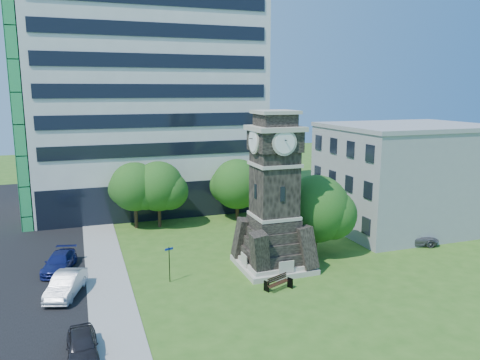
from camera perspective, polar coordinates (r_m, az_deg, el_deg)
name	(u,v)px	position (r m, az deg, el deg)	size (l,w,h in m)	color
ground	(246,282)	(34.79, 0.75, -12.27)	(160.00, 160.00, 0.00)	#315F1B
sidewalk	(106,273)	(37.64, -15.97, -10.82)	(3.00, 70.00, 0.06)	gray
clock_tower	(274,202)	(35.95, 4.18, -2.66)	(5.40, 5.40, 12.22)	#BDB8A4
office_tall	(144,85)	(56.42, -11.57, 11.23)	(26.20, 15.11, 28.60)	silver
office_low	(406,176)	(49.76, 19.56, 0.45)	(15.20, 12.20, 10.40)	#929597
car_street_south	(82,345)	(27.02, -18.68, -18.55)	(1.57, 3.89, 1.33)	black
car_street_mid	(66,285)	(34.47, -20.45, -11.85)	(1.61, 4.62, 1.52)	#B2B4BA
car_street_north	(59,262)	(39.07, -21.16, -9.33)	(1.89, 4.65, 1.35)	navy
car_east_lot	(412,238)	(45.10, 20.20, -6.61)	(2.13, 4.61, 1.28)	#545359
park_bench	(278,282)	(33.46, 4.65, -12.32)	(1.91, 0.51, 0.98)	black
street_sign	(169,260)	(34.49, -8.61, -9.63)	(0.64, 0.06, 2.66)	black
tree_nw	(135,188)	(47.67, -12.63, -0.99)	(5.37, 4.88, 6.70)	#332114
tree_nc	(159,188)	(47.58, -9.82, -0.94)	(5.53, 5.03, 6.74)	#332114
tree_ne	(238,185)	(49.69, -0.26, -0.66)	(5.88, 5.34, 6.55)	#332114
tree_east	(317,210)	(39.63, 9.36, -3.69)	(6.22, 5.66, 6.79)	#332114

